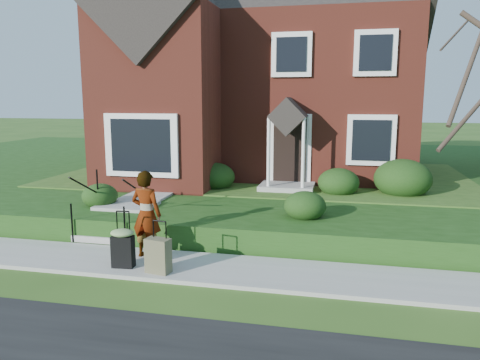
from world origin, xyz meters
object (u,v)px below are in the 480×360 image
(suitcase_olive, at_px, (158,255))
(suitcase_black, at_px, (123,246))
(woman, at_px, (146,214))
(front_steps, at_px, (119,216))

(suitcase_olive, bearing_deg, suitcase_black, -178.51)
(woman, xyz_separation_m, suitcase_black, (-0.22, -0.66, -0.47))
(suitcase_olive, bearing_deg, front_steps, 140.97)
(woman, relative_size, suitcase_black, 1.63)
(woman, height_order, suitcase_olive, woman)
(front_steps, bearing_deg, woman, -47.40)
(front_steps, xyz_separation_m, woman, (1.43, -1.55, 0.51))
(woman, bearing_deg, suitcase_olive, 133.71)
(suitcase_black, bearing_deg, suitcase_olive, -13.56)
(front_steps, relative_size, woman, 1.11)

